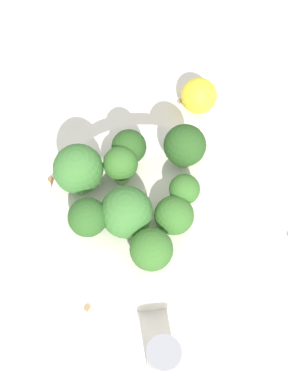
{
  "coord_description": "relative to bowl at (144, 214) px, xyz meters",
  "views": [
    {
      "loc": [
        -0.12,
        -0.23,
        0.58
      ],
      "look_at": [
        0.0,
        0.0,
        0.08
      ],
      "focal_mm": 50.0,
      "sensor_mm": 36.0,
      "label": 1
    }
  ],
  "objects": [
    {
      "name": "almond_crumb_1",
      "position": [
        0.13,
        0.13,
        -0.02
      ],
      "size": [
        0.01,
        0.01,
        0.01
      ],
      "primitive_type": "cube",
      "rotation": [
        0.0,
        0.0,
        3.45
      ],
      "color": "#AD7F4C",
      "rests_on": "ground_plane"
    },
    {
      "name": "broccoli_floret_6",
      "position": [
        -0.07,
        -0.0,
        0.06
      ],
      "size": [
        0.04,
        0.04,
        0.05
      ],
      "color": "#7A9E5B",
      "rests_on": "bowl"
    },
    {
      "name": "bowl",
      "position": [
        0.0,
        0.0,
        0.0
      ],
      "size": [
        0.21,
        0.21,
        0.05
      ],
      "primitive_type": "cylinder",
      "color": "silver",
      "rests_on": "ground_plane"
    },
    {
      "name": "broccoli_floret_1",
      "position": [
        -0.01,
        0.04,
        0.06
      ],
      "size": [
        0.04,
        0.04,
        0.05
      ],
      "color": "#84AD66",
      "rests_on": "bowl"
    },
    {
      "name": "broccoli_floret_5",
      "position": [
        0.01,
        0.06,
        0.05
      ],
      "size": [
        0.04,
        0.04,
        0.05
      ],
      "color": "#8EB770",
      "rests_on": "bowl"
    },
    {
      "name": "lemon_wedge",
      "position": [
        0.14,
        0.12,
        -0.0
      ],
      "size": [
        0.05,
        0.05,
        0.05
      ],
      "primitive_type": "sphere",
      "color": "yellow",
      "rests_on": "ground_plane"
    },
    {
      "name": "broccoli_floret_3",
      "position": [
        0.07,
        0.03,
        0.06
      ],
      "size": [
        0.05,
        0.05,
        0.06
      ],
      "color": "#84AD66",
      "rests_on": "bowl"
    },
    {
      "name": "ground_plane",
      "position": [
        0.0,
        0.0,
        -0.03
      ],
      "size": [
        3.0,
        3.0,
        0.0
      ],
      "primitive_type": "plane",
      "color": "silver"
    },
    {
      "name": "almond_crumb_3",
      "position": [
        -0.1,
        -0.06,
        -0.02
      ],
      "size": [
        0.01,
        0.01,
        0.01
      ],
      "primitive_type": "cube",
      "rotation": [
        0.0,
        0.0,
        3.67
      ],
      "color": "olive",
      "rests_on": "ground_plane"
    },
    {
      "name": "broccoli_floret_2",
      "position": [
        -0.05,
        0.06,
        0.06
      ],
      "size": [
        0.06,
        0.06,
        0.06
      ],
      "color": "#84AD66",
      "rests_on": "bowl"
    },
    {
      "name": "almond_crumb_0",
      "position": [
        -0.07,
        0.1,
        -0.02
      ],
      "size": [
        0.01,
        0.01,
        0.01
      ],
      "primitive_type": "cube",
      "rotation": [
        0.0,
        0.0,
        4.93
      ],
      "color": "olive",
      "rests_on": "ground_plane"
    },
    {
      "name": "almond_crumb_4",
      "position": [
        -0.02,
        0.12,
        -0.02
      ],
      "size": [
        0.01,
        0.01,
        0.01
      ],
      "primitive_type": "cube",
      "rotation": [
        0.0,
        0.0,
        5.2
      ],
      "color": "tan",
      "rests_on": "ground_plane"
    },
    {
      "name": "broccoli_floret_8",
      "position": [
        0.04,
        -0.02,
        0.06
      ],
      "size": [
        0.03,
        0.03,
        0.05
      ],
      "color": "#8EB770",
      "rests_on": "bowl"
    },
    {
      "name": "pepper_shaker",
      "position": [
        -0.06,
        -0.15,
        0.01
      ],
      "size": [
        0.03,
        0.03,
        0.07
      ],
      "color": "#B2B7BC",
      "rests_on": "ground_plane"
    },
    {
      "name": "broccoli_floret_4",
      "position": [
        -0.03,
        -0.06,
        0.06
      ],
      "size": [
        0.04,
        0.04,
        0.05
      ],
      "color": "#7A9E5B",
      "rests_on": "bowl"
    },
    {
      "name": "broccoli_floret_7",
      "position": [
        0.02,
        -0.04,
        0.05
      ],
      "size": [
        0.04,
        0.04,
        0.05
      ],
      "color": "#8EB770",
      "rests_on": "bowl"
    },
    {
      "name": "broccoli_floret_0",
      "position": [
        -0.03,
        -0.01,
        0.06
      ],
      "size": [
        0.06,
        0.06,
        0.06
      ],
      "color": "#8EB770",
      "rests_on": "bowl"
    }
  ]
}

